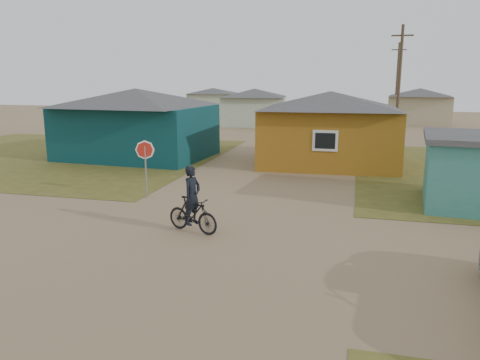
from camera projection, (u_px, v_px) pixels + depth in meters
name	position (u px, v px, depth m)	size (l,w,h in m)	color
ground	(202.00, 248.00, 12.75)	(120.00, 120.00, 0.00)	#8E7352
grass_nw	(52.00, 155.00, 28.41)	(20.00, 18.00, 0.00)	brown
house_teal	(137.00, 122.00, 27.14)	(8.93, 7.08, 4.00)	#0A3237
house_yellow	(329.00, 127.00, 25.00)	(7.72, 6.76, 3.90)	#915E16
house_pale_west	(254.00, 107.00, 46.01)	(7.04, 6.15, 3.60)	#AAB69D
house_beige_east	(419.00, 105.00, 47.89)	(6.95, 6.05, 3.60)	tan
house_pale_north	(213.00, 101.00, 59.32)	(6.28, 5.81, 3.40)	#AAB69D
utility_pole_near	(399.00, 85.00, 31.18)	(1.40, 0.20, 8.00)	#4C3D2D
utility_pole_far	(397.00, 83.00, 46.11)	(1.40, 0.20, 8.00)	#4C3D2D
stop_sign	(145.00, 155.00, 17.88)	(0.73, 0.13, 2.24)	gray
cyclist	(192.00, 208.00, 13.98)	(1.86, 1.05, 2.03)	black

